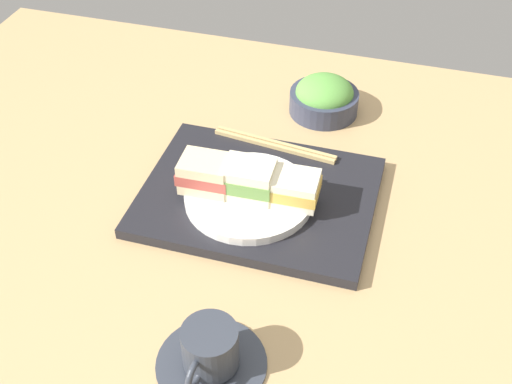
{
  "coord_description": "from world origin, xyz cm",
  "views": [
    {
      "loc": [
        -24.04,
        73.3,
        70.51
      ],
      "look_at": [
        -3.61,
        2.93,
        5.0
      ],
      "focal_mm": 45.8,
      "sensor_mm": 36.0,
      "label": 1
    }
  ],
  "objects_px": {
    "sandwich_plate": "(249,196)",
    "sandwich_middle": "(249,179)",
    "sandwich_near": "(293,188)",
    "coffee_cup": "(210,353)",
    "sandwich_far": "(206,173)",
    "salad_bowl": "(324,97)",
    "chopsticks_pair": "(275,145)"
  },
  "relations": [
    {
      "from": "sandwich_plate",
      "to": "sandwich_middle",
      "type": "xyz_separation_m",
      "value": [
        -0.0,
        0.0,
        0.03
      ]
    },
    {
      "from": "sandwich_near",
      "to": "coffee_cup",
      "type": "bearing_deg",
      "value": 83.88
    },
    {
      "from": "sandwich_far",
      "to": "salad_bowl",
      "type": "bearing_deg",
      "value": -112.89
    },
    {
      "from": "salad_bowl",
      "to": "sandwich_plate",
      "type": "bearing_deg",
      "value": 78.89
    },
    {
      "from": "sandwich_plate",
      "to": "chopsticks_pair",
      "type": "xyz_separation_m",
      "value": [
        -0.0,
        -0.14,
        -0.0
      ]
    },
    {
      "from": "sandwich_near",
      "to": "sandwich_middle",
      "type": "distance_m",
      "value": 0.07
    },
    {
      "from": "sandwich_middle",
      "to": "coffee_cup",
      "type": "distance_m",
      "value": 0.29
    },
    {
      "from": "salad_bowl",
      "to": "coffee_cup",
      "type": "bearing_deg",
      "value": 87.94
    },
    {
      "from": "sandwich_far",
      "to": "chopsticks_pair",
      "type": "distance_m",
      "value": 0.17
    },
    {
      "from": "sandwich_near",
      "to": "salad_bowl",
      "type": "relative_size",
      "value": 0.63
    },
    {
      "from": "sandwich_near",
      "to": "chopsticks_pair",
      "type": "height_order",
      "value": "sandwich_near"
    },
    {
      "from": "coffee_cup",
      "to": "salad_bowl",
      "type": "bearing_deg",
      "value": -92.06
    },
    {
      "from": "sandwich_middle",
      "to": "coffee_cup",
      "type": "xyz_separation_m",
      "value": [
        -0.04,
        0.29,
        -0.03
      ]
    },
    {
      "from": "sandwich_middle",
      "to": "coffee_cup",
      "type": "height_order",
      "value": "sandwich_middle"
    },
    {
      "from": "sandwich_plate",
      "to": "coffee_cup",
      "type": "distance_m",
      "value": 0.29
    },
    {
      "from": "sandwich_middle",
      "to": "sandwich_far",
      "type": "height_order",
      "value": "sandwich_middle"
    },
    {
      "from": "sandwich_plate",
      "to": "salad_bowl",
      "type": "height_order",
      "value": "salad_bowl"
    },
    {
      "from": "sandwich_far",
      "to": "coffee_cup",
      "type": "height_order",
      "value": "sandwich_far"
    },
    {
      "from": "sandwich_plate",
      "to": "coffee_cup",
      "type": "xyz_separation_m",
      "value": [
        -0.04,
        0.29,
        0.0
      ]
    },
    {
      "from": "sandwich_middle",
      "to": "coffee_cup",
      "type": "relative_size",
      "value": 0.58
    },
    {
      "from": "salad_bowl",
      "to": "sandwich_far",
      "type": "bearing_deg",
      "value": 67.11
    },
    {
      "from": "sandwich_plate",
      "to": "salad_bowl",
      "type": "bearing_deg",
      "value": -101.11
    },
    {
      "from": "sandwich_near",
      "to": "chopsticks_pair",
      "type": "distance_m",
      "value": 0.16
    },
    {
      "from": "sandwich_far",
      "to": "chopsticks_pair",
      "type": "xyz_separation_m",
      "value": [
        -0.07,
        -0.15,
        -0.04
      ]
    },
    {
      "from": "chopsticks_pair",
      "to": "coffee_cup",
      "type": "xyz_separation_m",
      "value": [
        -0.03,
        0.43,
        0.01
      ]
    },
    {
      "from": "sandwich_plate",
      "to": "sandwich_near",
      "type": "bearing_deg",
      "value": -176.4
    },
    {
      "from": "salad_bowl",
      "to": "coffee_cup",
      "type": "distance_m",
      "value": 0.58
    },
    {
      "from": "salad_bowl",
      "to": "sandwich_near",
      "type": "bearing_deg",
      "value": 92.07
    },
    {
      "from": "sandwich_near",
      "to": "sandwich_far",
      "type": "relative_size",
      "value": 0.97
    },
    {
      "from": "sandwich_near",
      "to": "sandwich_far",
      "type": "distance_m",
      "value": 0.14
    },
    {
      "from": "sandwich_plate",
      "to": "sandwich_far",
      "type": "bearing_deg",
      "value": 3.6
    },
    {
      "from": "sandwich_middle",
      "to": "chopsticks_pair",
      "type": "distance_m",
      "value": 0.15
    }
  ]
}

